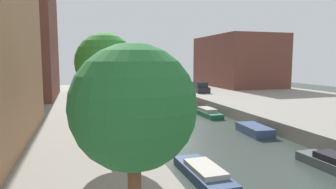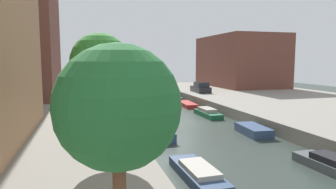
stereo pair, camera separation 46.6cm
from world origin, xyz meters
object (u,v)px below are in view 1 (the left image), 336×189
street_tree_0 (133,108)px  moored_boat_right_3 (208,113)px  street_tree_3 (92,71)px  moored_boat_left_4 (124,104)px  street_tree_2 (96,76)px  street_tree_1 (105,63)px  moored_boat_left_2 (162,134)px  moored_boat_left_1 (204,173)px  parked_car (199,88)px  moored_boat_right_5 (171,98)px  moored_boat_right_2 (255,130)px  apartment_tower_far (6,12)px  moored_boat_right_4 (187,104)px  low_block_right (237,61)px  moored_boat_left_3 (142,117)px

street_tree_0 → moored_boat_right_3: 22.30m
street_tree_3 → moored_boat_left_4: 7.27m
street_tree_2 → moored_boat_right_3: (10.59, 3.63, -3.90)m
street_tree_0 → street_tree_1: (-0.00, 7.48, 0.97)m
moored_boat_left_2 → moored_boat_left_1: bearing=-90.7°
moored_boat_right_3 → moored_boat_left_4: bearing=129.8°
parked_car → moored_boat_right_5: 4.12m
parked_car → moored_boat_left_4: parked_car is taller
street_tree_0 → parked_car: bearing=64.8°
street_tree_1 → moored_boat_right_2: street_tree_1 is taller
apartment_tower_far → street_tree_1: bearing=-69.6°
street_tree_3 → moored_boat_right_4: bearing=15.8°
parked_car → low_block_right: bearing=38.6°
moored_boat_left_2 → moored_boat_right_3: bearing=46.6°
street_tree_3 → moored_boat_left_2: street_tree_3 is taller
apartment_tower_far → moored_boat_right_5: bearing=1.9°
street_tree_0 → moored_boat_left_3: street_tree_0 is taller
moored_boat_left_4 → moored_boat_right_3: size_ratio=0.83×
apartment_tower_far → moored_boat_right_4: size_ratio=4.49×
street_tree_1 → street_tree_3: street_tree_1 is taller
street_tree_2 → moored_boat_left_3: (4.08, 3.40, -3.90)m
low_block_right → street_tree_1: low_block_right is taller
moored_boat_left_3 → street_tree_3: bearing=138.0°
moored_boat_right_4 → moored_boat_right_5: size_ratio=0.97×
moored_boat_left_3 → moored_boat_right_5: 14.57m
street_tree_2 → moored_boat_left_1: bearing=-68.9°
street_tree_3 → street_tree_2: bearing=-90.0°
street_tree_0 → moored_boat_right_3: bearing=61.2°
low_block_right → street_tree_2: bearing=-136.5°
low_block_right → moored_boat_right_2: (-14.21, -27.68, -4.95)m
street_tree_2 → street_tree_3: street_tree_3 is taller
apartment_tower_far → moored_boat_right_4: apartment_tower_far is taller
street_tree_2 → parked_car: bearing=46.6°
parked_car → moored_boat_right_2: size_ratio=1.26×
moored_boat_left_1 → moored_boat_left_2: moored_boat_left_1 is taller
moored_boat_left_3 → moored_boat_left_1: bearing=-90.2°
moored_boat_left_3 → moored_boat_right_3: bearing=2.1°
street_tree_1 → moored_boat_right_2: 12.72m
street_tree_0 → street_tree_3: street_tree_0 is taller
moored_boat_left_2 → moored_boat_right_4: moored_boat_left_2 is taller
moored_boat_left_1 → moored_boat_left_3: 13.85m
street_tree_2 → moored_boat_left_3: bearing=39.8°
street_tree_3 → moored_boat_right_2: 15.94m
moored_boat_right_2 → moored_boat_right_4: bearing=90.5°
street_tree_3 → moored_boat_left_4: size_ratio=1.32×
moored_boat_left_4 → moored_boat_right_2: (7.22, -15.73, -0.00)m
parked_car → moored_boat_left_3: bearing=-131.2°
apartment_tower_far → moored_boat_left_1: (12.90, -26.09, -10.44)m
moored_boat_left_4 → moored_boat_right_4: (7.09, -1.77, -0.09)m
low_block_right → street_tree_2: (-25.14, -23.85, -1.04)m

